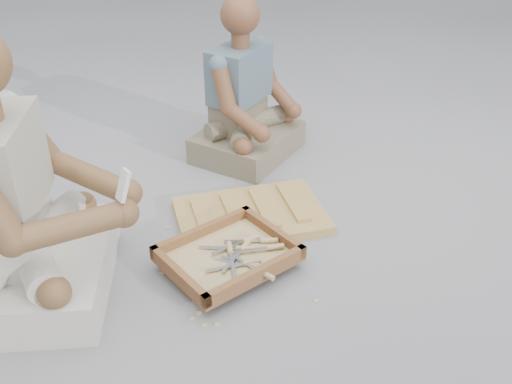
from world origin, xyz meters
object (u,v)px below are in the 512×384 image
object	(u,v)px
tool_tray	(228,255)
carved_panel	(251,216)
craftsman	(23,213)
companion	(245,105)

from	to	relation	value
tool_tray	carved_panel	bearing A→B (deg)	56.31
carved_panel	craftsman	size ratio (longest dim) A/B	0.65
tool_tray	companion	xyz separation A→B (m)	(0.40, 0.93, 0.22)
carved_panel	craftsman	distance (m)	0.98
carved_panel	tool_tray	xyz separation A→B (m)	(-0.20, -0.30, 0.04)
carved_panel	tool_tray	bearing A→B (deg)	-123.69
carved_panel	companion	size ratio (longest dim) A/B	0.77
tool_tray	companion	size ratio (longest dim) A/B	0.69
carved_panel	companion	distance (m)	0.71
companion	tool_tray	bearing A→B (deg)	27.77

